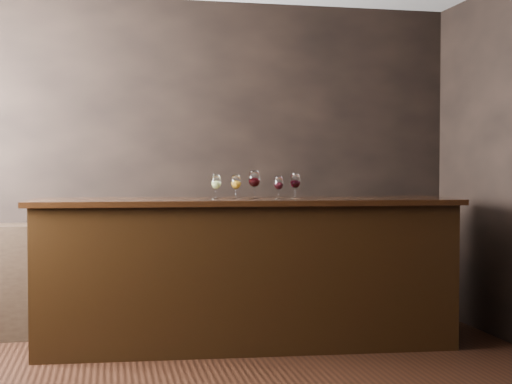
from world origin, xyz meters
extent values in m
cube|color=black|center=(0.00, 2.25, 1.40)|extent=(5.00, 0.02, 2.80)
cube|color=black|center=(0.00, -2.25, 1.40)|extent=(5.00, 0.02, 2.80)
cube|color=black|center=(0.49, 1.36, 0.54)|extent=(3.13, 0.91, 1.08)
cube|color=black|center=(0.49, 1.36, 1.10)|extent=(3.24, 0.99, 0.04)
cube|color=black|center=(-0.31, 2.03, 0.45)|extent=(2.50, 0.40, 0.90)
cylinder|color=white|center=(0.26, 1.38, 1.12)|extent=(0.07, 0.07, 0.00)
cylinder|color=white|center=(0.26, 1.38, 1.16)|extent=(0.01, 0.01, 0.07)
ellipsoid|color=white|center=(0.26, 1.38, 1.25)|extent=(0.08, 0.08, 0.11)
cylinder|color=white|center=(0.26, 1.38, 1.30)|extent=(0.06, 0.06, 0.01)
ellipsoid|color=#B4BB62|center=(0.26, 1.38, 1.23)|extent=(0.06, 0.06, 0.05)
cylinder|color=white|center=(0.41, 1.36, 1.12)|extent=(0.07, 0.07, 0.00)
cylinder|color=white|center=(0.41, 1.36, 1.16)|extent=(0.01, 0.01, 0.07)
ellipsoid|color=white|center=(0.41, 1.36, 1.25)|extent=(0.08, 0.08, 0.11)
cylinder|color=white|center=(0.41, 1.36, 1.30)|extent=(0.06, 0.06, 0.01)
ellipsoid|color=#BC7916|center=(0.41, 1.36, 1.23)|extent=(0.06, 0.06, 0.05)
cylinder|color=white|center=(0.55, 1.38, 1.12)|extent=(0.08, 0.08, 0.00)
cylinder|color=white|center=(0.55, 1.38, 1.17)|extent=(0.01, 0.01, 0.08)
ellipsoid|color=white|center=(0.55, 1.38, 1.27)|extent=(0.09, 0.09, 0.13)
cylinder|color=white|center=(0.55, 1.38, 1.33)|extent=(0.07, 0.07, 0.01)
ellipsoid|color=black|center=(0.55, 1.38, 1.25)|extent=(0.07, 0.07, 0.06)
cylinder|color=white|center=(0.73, 1.32, 1.12)|extent=(0.06, 0.06, 0.00)
cylinder|color=white|center=(0.73, 1.32, 1.16)|extent=(0.01, 0.01, 0.06)
ellipsoid|color=white|center=(0.73, 1.32, 1.24)|extent=(0.07, 0.07, 0.10)
cylinder|color=white|center=(0.73, 1.32, 1.29)|extent=(0.05, 0.05, 0.01)
ellipsoid|color=black|center=(0.73, 1.32, 1.22)|extent=(0.06, 0.06, 0.05)
cylinder|color=white|center=(0.87, 1.37, 1.12)|extent=(0.07, 0.07, 0.00)
cylinder|color=white|center=(0.87, 1.37, 1.16)|extent=(0.01, 0.01, 0.07)
ellipsoid|color=white|center=(0.87, 1.37, 1.26)|extent=(0.08, 0.08, 0.11)
cylinder|color=white|center=(0.87, 1.37, 1.31)|extent=(0.06, 0.06, 0.01)
ellipsoid|color=black|center=(0.87, 1.37, 1.24)|extent=(0.06, 0.06, 0.05)
camera|label=1|loc=(-0.54, -3.91, 1.36)|focal=50.00mm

